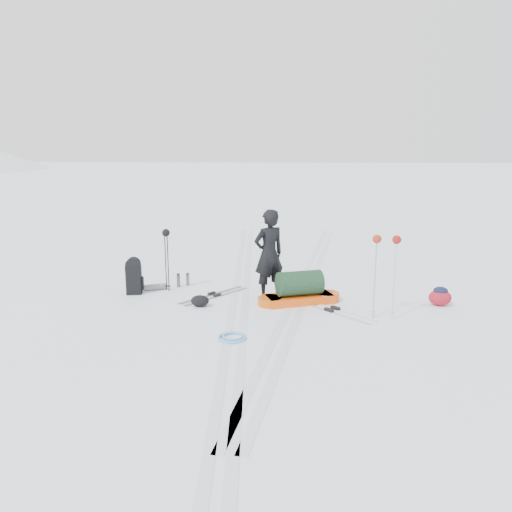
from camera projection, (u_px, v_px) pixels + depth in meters
The scene contains 13 objects.
ground at pixel (239, 304), 9.76m from camera, with size 200.00×200.00×0.00m, color white.
ski_tracks at pixel (272, 292), 10.57m from camera, with size 3.38×17.97×0.01m.
skier at pixel (269, 254), 9.97m from camera, with size 0.66×0.43×1.82m, color black.
pulk_sled at pixel (299, 291), 9.78m from camera, with size 1.74×1.01×0.64m.
expedition_rucksack at pixel (137, 277), 10.40m from camera, with size 0.76×0.61×0.78m.
ski_poles_black at pixel (166, 240), 10.48m from camera, with size 0.18×0.17×1.34m.
ski_poles_silver at pixel (386, 249), 8.67m from camera, with size 0.48×0.20×1.52m.
touring_skis_grey at pixel (214, 295), 10.29m from camera, with size 1.27×1.49×0.06m.
touring_skis_white at pixel (332, 310), 9.33m from camera, with size 1.54×1.51×0.07m.
rope_coil at pixel (232, 337), 7.98m from camera, with size 0.50×0.50×0.06m.
small_daypack at pixel (440, 296), 9.64m from camera, with size 0.51×0.44×0.37m.
thermos_pair at pixel (183, 280), 11.01m from camera, with size 0.26×0.22×0.30m.
stuff_sack at pixel (200, 301), 9.59m from camera, with size 0.43×0.38×0.22m.
Camera 1 is at (1.01, -9.29, 2.98)m, focal length 35.00 mm.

